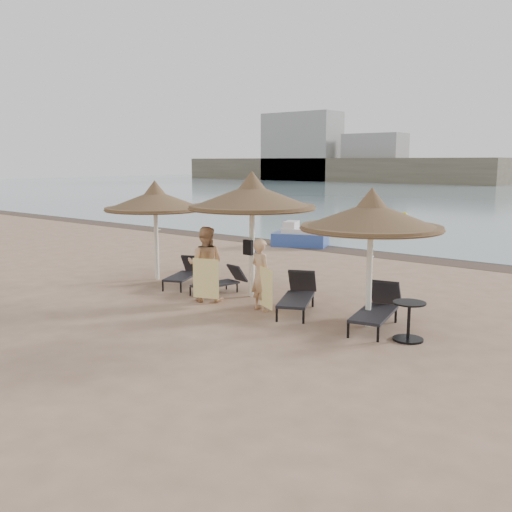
{
  "coord_description": "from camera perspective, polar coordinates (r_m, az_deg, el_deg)",
  "views": [
    {
      "loc": [
        9.15,
        -10.19,
        3.51
      ],
      "look_at": [
        -0.06,
        1.2,
        1.07
      ],
      "focal_mm": 40.0,
      "sensor_mm": 36.0,
      "label": 1
    }
  ],
  "objects": [
    {
      "name": "pedal_boat",
      "position": [
        23.89,
        4.39,
        1.92
      ],
      "size": [
        2.52,
        2.0,
        1.03
      ],
      "rotation": [
        0.0,
        0.0,
        0.37
      ],
      "color": "#2F4D9F",
      "rests_on": "ground"
    },
    {
      "name": "lounger_far_right",
      "position": [
        12.54,
        12.05,
        -5.07
      ],
      "size": [
        1.09,
        2.11,
        0.9
      ],
      "rotation": [
        0.0,
        0.0,
        0.22
      ],
      "color": "black",
      "rests_on": "ground"
    },
    {
      "name": "palapa_center",
      "position": [
        14.62,
        -0.41,
        5.92
      ],
      "size": [
        3.3,
        3.3,
        3.27
      ],
      "rotation": [
        0.0,
        0.0,
        0.15
      ],
      "color": "white",
      "rests_on": "ground"
    },
    {
      "name": "lounger_near_right",
      "position": [
        13.55,
        4.22,
        -3.83
      ],
      "size": [
        1.44,
        2.06,
        0.89
      ],
      "rotation": [
        0.0,
        0.0,
        0.45
      ],
      "color": "black",
      "rests_on": "ground"
    },
    {
      "name": "wet_sand_strip",
      "position": [
        21.9,
        13.73,
        -0.01
      ],
      "size": [
        200.0,
        1.6,
        0.01
      ],
      "primitive_type": "cube",
      "color": "#4B382B",
      "rests_on": "ground"
    },
    {
      "name": "towel_right",
      "position": [
        13.06,
        1.0,
        -3.21
      ],
      "size": [
        0.61,
        0.31,
        0.93
      ],
      "rotation": [
        0.0,
        0.0,
        -0.45
      ],
      "color": "yellow",
      "rests_on": "ground"
    },
    {
      "name": "side_table",
      "position": [
        11.71,
        15.02,
        -6.43
      ],
      "size": [
        0.65,
        0.65,
        0.78
      ],
      "rotation": [
        0.0,
        0.0,
        0.08
      ],
      "color": "black",
      "rests_on": "ground"
    },
    {
      "name": "palapa_left",
      "position": [
        17.09,
        -10.05,
        5.46
      ],
      "size": [
        2.98,
        2.98,
        2.96
      ],
      "rotation": [
        0.0,
        0.0,
        -0.14
      ],
      "color": "white",
      "rests_on": "ground"
    },
    {
      "name": "buoy_left",
      "position": [
        37.4,
        14.64,
        4.04
      ],
      "size": [
        0.33,
        0.33,
        0.33
      ],
      "primitive_type": "sphere",
      "color": "gold",
      "rests_on": "ground"
    },
    {
      "name": "lounger_far_left",
      "position": [
        16.44,
        -7.11,
        -1.67
      ],
      "size": [
        1.23,
        1.84,
        0.79
      ],
      "rotation": [
        0.0,
        0.0,
        0.41
      ],
      "color": "black",
      "rests_on": "ground"
    },
    {
      "name": "far_shore",
      "position": [
        94.44,
        17.9,
        8.66
      ],
      "size": [
        150.0,
        54.8,
        12.0
      ],
      "color": "#685F4C",
      "rests_on": "ground"
    },
    {
      "name": "person_left",
      "position": [
        14.36,
        -5.1,
        -0.21
      ],
      "size": [
        1.21,
        1.09,
        2.21
      ],
      "primitive_type": "imported",
      "rotation": [
        0.0,
        0.0,
        3.69
      ],
      "color": "tan",
      "rests_on": "ground"
    },
    {
      "name": "ground",
      "position": [
        14.13,
        -2.89,
        -4.92
      ],
      "size": [
        160.0,
        160.0,
        0.0
      ],
      "primitive_type": "plane",
      "color": "tan",
      "rests_on": "ground"
    },
    {
      "name": "bag_dark",
      "position": [
        14.64,
        -0.8,
        0.86
      ],
      "size": [
        0.28,
        0.1,
        0.39
      ],
      "rotation": [
        0.0,
        0.0,
        -0.01
      ],
      "color": "black",
      "rests_on": "ground"
    },
    {
      "name": "person_right",
      "position": [
        13.39,
        0.49,
        -1.32
      ],
      "size": [
        1.05,
        0.83,
        2.0
      ],
      "primitive_type": "imported",
      "rotation": [
        0.0,
        0.0,
        2.87
      ],
      "color": "tan",
      "rests_on": "ground"
    },
    {
      "name": "lounger_near_left",
      "position": [
        15.37,
        -3.45,
        -2.51
      ],
      "size": [
        0.81,
        1.66,
        0.71
      ],
      "rotation": [
        0.0,
        0.0,
        -0.18
      ],
      "color": "black",
      "rests_on": "ground"
    },
    {
      "name": "towel_left",
      "position": [
        13.95,
        -5.04,
        -2.26
      ],
      "size": [
        0.68,
        0.23,
        0.98
      ],
      "rotation": [
        0.0,
        0.0,
        0.3
      ],
      "color": "yellow",
      "rests_on": "ground"
    },
    {
      "name": "palapa_right",
      "position": [
        12.15,
        11.45,
        3.9
      ],
      "size": [
        3.0,
        3.0,
        2.98
      ],
      "rotation": [
        0.0,
        0.0,
        0.02
      ],
      "color": "white",
      "rests_on": "ground"
    },
    {
      "name": "bag_patterned",
      "position": [
        14.91,
        0.04,
        0.64
      ],
      "size": [
        0.31,
        0.21,
        0.37
      ],
      "rotation": [
        0.0,
        0.0,
        0.41
      ],
      "color": "white",
      "rests_on": "ground"
    }
  ]
}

